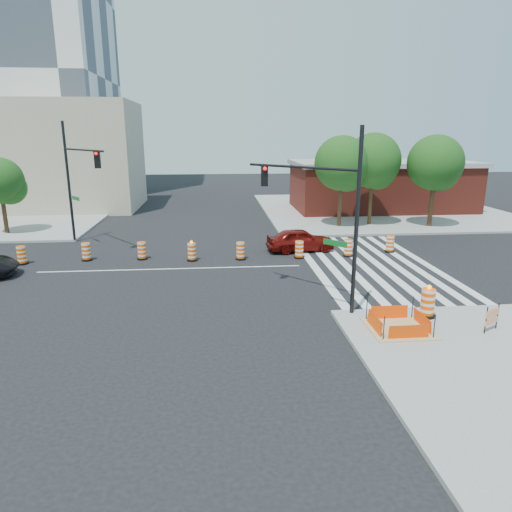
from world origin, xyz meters
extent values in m
plane|color=black|center=(0.00, 0.00, 0.00)|extent=(120.00, 120.00, 0.00)
cube|color=gray|center=(18.00, 18.00, 0.07)|extent=(22.00, 22.00, 0.15)
cube|color=silver|center=(7.80, 0.00, 0.01)|extent=(0.45, 13.50, 0.01)
cube|color=silver|center=(8.70, 0.00, 0.01)|extent=(0.45, 13.50, 0.01)
cube|color=silver|center=(9.60, 0.00, 0.01)|extent=(0.45, 13.50, 0.01)
cube|color=silver|center=(10.50, 0.00, 0.01)|extent=(0.45, 13.50, 0.01)
cube|color=silver|center=(11.40, 0.00, 0.01)|extent=(0.45, 13.50, 0.01)
cube|color=silver|center=(12.30, 0.00, 0.01)|extent=(0.45, 13.50, 0.01)
cube|color=silver|center=(13.20, 0.00, 0.01)|extent=(0.45, 13.50, 0.01)
cube|color=silver|center=(14.10, 0.00, 0.01)|extent=(0.45, 13.50, 0.01)
cube|color=silver|center=(0.00, 0.00, 0.01)|extent=(14.00, 0.12, 0.01)
cube|color=tan|center=(9.00, -9.00, 0.17)|extent=(2.20, 2.20, 0.05)
cube|color=#FE4405|center=(9.00, -9.90, 0.43)|extent=(1.44, 0.02, 0.55)
cube|color=#FE4405|center=(9.00, -8.10, 0.43)|extent=(1.44, 0.02, 0.55)
cube|color=#FE4405|center=(8.10, -9.00, 0.43)|extent=(0.02, 1.44, 0.55)
cube|color=#FE4405|center=(9.90, -9.00, 0.43)|extent=(0.02, 1.44, 0.55)
cylinder|color=black|center=(8.10, -9.90, 0.60)|extent=(0.04, 0.04, 0.90)
cylinder|color=black|center=(9.90, -9.90, 0.60)|extent=(0.04, 0.04, 0.90)
cylinder|color=black|center=(8.10, -8.10, 0.60)|extent=(0.04, 0.04, 0.90)
cylinder|color=black|center=(9.90, -8.10, 0.60)|extent=(0.04, 0.04, 0.90)
cube|color=maroon|center=(18.00, 18.00, 2.10)|extent=(16.00, 8.00, 4.20)
cube|color=gray|center=(18.00, 18.00, 4.40)|extent=(16.50, 8.50, 0.40)
cube|color=tan|center=(-12.00, 22.00, 5.00)|extent=(14.00, 10.00, 10.00)
imported|color=#630B08|center=(7.64, 3.21, 0.71)|extent=(4.36, 2.22, 1.42)
cylinder|color=black|center=(7.77, -7.29, 3.76)|extent=(0.16, 0.16, 7.21)
cylinder|color=black|center=(5.91, -5.33, 5.74)|extent=(3.80, 4.00, 0.11)
cube|color=black|center=(4.61, -3.95, 5.29)|extent=(0.29, 0.25, 0.90)
sphere|color=#FF0C0C|center=(4.61, -4.13, 5.60)|extent=(0.16, 0.16, 0.16)
cube|color=#0C591E|center=(7.15, -6.64, 2.85)|extent=(0.77, 0.81, 0.23)
cylinder|color=black|center=(-7.06, 7.07, 4.00)|extent=(0.17, 0.17, 7.69)
cylinder|color=black|center=(-5.34, 4.75, 6.11)|extent=(3.52, 4.71, 0.12)
cube|color=black|center=(-4.14, 3.12, 5.63)|extent=(0.31, 0.27, 0.96)
sphere|color=#FF0C0C|center=(-4.14, 2.94, 5.97)|extent=(0.17, 0.17, 0.17)
cube|color=#0C591E|center=(-6.48, 6.29, 3.04)|extent=(0.72, 0.95, 0.24)
cylinder|color=black|center=(10.56, -7.97, 0.21)|extent=(0.66, 0.66, 0.11)
cylinder|color=#FF5505|center=(10.56, -7.97, 0.76)|extent=(0.53, 0.53, 1.05)
sphere|color=#FF990C|center=(10.56, -7.97, 1.36)|extent=(0.18, 0.18, 0.18)
cube|color=#FF5505|center=(12.25, -9.47, 0.85)|extent=(0.76, 0.45, 0.28)
cube|color=#FF5505|center=(12.25, -9.47, 0.53)|extent=(0.76, 0.45, 0.22)
cylinder|color=black|center=(11.92, -9.66, 0.65)|extent=(0.04, 0.04, 1.00)
cylinder|color=black|center=(12.58, -9.29, 0.65)|extent=(0.04, 0.04, 1.00)
cylinder|color=#382314|center=(-12.55, 9.78, 1.72)|extent=(0.29, 0.29, 3.44)
sphere|color=#124212|center=(-12.55, 9.78, 3.87)|extent=(3.23, 3.23, 3.23)
sphere|color=#124212|center=(-12.09, 10.06, 3.34)|extent=(2.37, 2.37, 2.37)
cylinder|color=#382314|center=(11.96, 10.14, 2.18)|extent=(0.30, 0.30, 4.37)
sphere|color=#124212|center=(11.96, 10.14, 4.91)|extent=(4.09, 4.09, 4.09)
sphere|color=#124212|center=(12.42, 10.42, 4.23)|extent=(3.00, 3.00, 3.00)
sphere|color=#124212|center=(11.58, 9.95, 4.50)|extent=(2.73, 2.73, 2.73)
cylinder|color=#382314|center=(14.54, 10.67, 2.25)|extent=(0.28, 0.28, 4.49)
sphere|color=#124212|center=(14.54, 10.67, 5.05)|extent=(4.21, 4.21, 4.21)
sphere|color=#124212|center=(14.98, 10.94, 4.35)|extent=(3.09, 3.09, 3.09)
sphere|color=#124212|center=(14.18, 10.49, 4.63)|extent=(2.81, 2.81, 2.81)
cylinder|color=#382314|center=(18.92, 9.50, 2.20)|extent=(0.35, 0.35, 4.40)
sphere|color=#124212|center=(18.92, 9.50, 4.95)|extent=(4.13, 4.13, 4.13)
sphere|color=#124212|center=(19.46, 9.83, 4.27)|extent=(3.03, 3.03, 3.03)
sphere|color=#124212|center=(18.48, 9.28, 4.54)|extent=(2.75, 2.75, 2.75)
cylinder|color=black|center=(-8.35, 1.69, 0.05)|extent=(0.60, 0.60, 0.10)
cylinder|color=#FF5505|center=(-8.35, 1.69, 0.55)|extent=(0.48, 0.48, 0.95)
cylinder|color=black|center=(-4.98, 2.16, 0.05)|extent=(0.60, 0.60, 0.10)
cylinder|color=#FF5505|center=(-4.98, 2.16, 0.55)|extent=(0.48, 0.48, 0.95)
cylinder|color=black|center=(-1.84, 2.13, 0.05)|extent=(0.60, 0.60, 0.10)
cylinder|color=#FF5505|center=(-1.84, 2.13, 0.55)|extent=(0.48, 0.48, 0.95)
cylinder|color=black|center=(1.05, 1.57, 0.05)|extent=(0.60, 0.60, 0.10)
cylinder|color=#FF5505|center=(1.05, 1.57, 0.55)|extent=(0.48, 0.48, 0.95)
sphere|color=#FF990C|center=(1.05, 1.57, 1.10)|extent=(0.16, 0.16, 0.16)
cylinder|color=black|center=(3.84, 1.58, 0.05)|extent=(0.60, 0.60, 0.10)
cylinder|color=#FF5505|center=(3.84, 1.58, 0.55)|extent=(0.48, 0.48, 0.95)
cylinder|color=black|center=(7.27, 1.58, 0.05)|extent=(0.60, 0.60, 0.10)
cylinder|color=#FF5505|center=(7.27, 1.58, 0.55)|extent=(0.48, 0.48, 0.95)
cylinder|color=black|center=(10.25, 1.72, 0.05)|extent=(0.60, 0.60, 0.10)
cylinder|color=#FF5505|center=(10.25, 1.72, 0.55)|extent=(0.48, 0.48, 0.95)
cylinder|color=black|center=(13.08, 2.46, 0.05)|extent=(0.60, 0.60, 0.10)
cylinder|color=#FF5505|center=(13.08, 2.46, 0.55)|extent=(0.48, 0.48, 0.95)
camera|label=1|loc=(2.45, -23.86, 7.05)|focal=32.00mm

